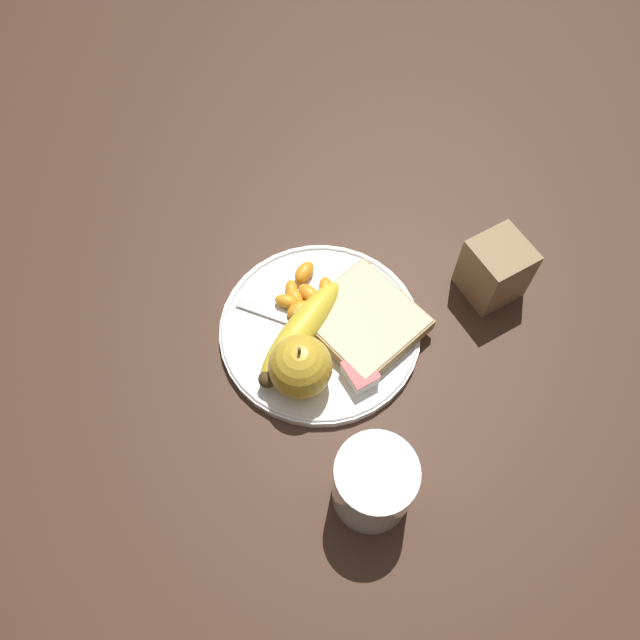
% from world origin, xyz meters
% --- Properties ---
extents(ground_plane, '(3.00, 3.00, 0.00)m').
position_xyz_m(ground_plane, '(0.00, 0.00, 0.00)').
color(ground_plane, '#42281C').
extents(plate, '(0.25, 0.25, 0.01)m').
position_xyz_m(plate, '(0.00, 0.00, 0.01)').
color(plate, white).
rests_on(plate, ground_plane).
extents(juice_glass, '(0.08, 0.08, 0.10)m').
position_xyz_m(juice_glass, '(-0.20, 0.05, 0.05)').
color(juice_glass, silver).
rests_on(juice_glass, ground_plane).
extents(apple, '(0.07, 0.07, 0.08)m').
position_xyz_m(apple, '(-0.05, 0.05, 0.05)').
color(apple, gold).
rests_on(apple, plate).
extents(banana, '(0.10, 0.16, 0.04)m').
position_xyz_m(banana, '(-0.01, 0.03, 0.03)').
color(banana, yellow).
rests_on(banana, plate).
extents(bread_slice, '(0.15, 0.14, 0.02)m').
position_xyz_m(bread_slice, '(-0.02, -0.05, 0.02)').
color(bread_slice, tan).
rests_on(bread_slice, plate).
extents(fork, '(0.14, 0.12, 0.00)m').
position_xyz_m(fork, '(0.01, 0.01, 0.01)').
color(fork, silver).
rests_on(fork, plate).
extents(jam_packet, '(0.04, 0.03, 0.02)m').
position_xyz_m(jam_packet, '(-0.08, -0.01, 0.02)').
color(jam_packet, white).
rests_on(jam_packet, plate).
extents(orange_segment_0, '(0.03, 0.04, 0.02)m').
position_xyz_m(orange_segment_0, '(0.07, -0.02, 0.02)').
color(orange_segment_0, orange).
rests_on(orange_segment_0, plate).
extents(orange_segment_1, '(0.03, 0.02, 0.02)m').
position_xyz_m(orange_segment_1, '(0.05, 0.01, 0.02)').
color(orange_segment_1, orange).
rests_on(orange_segment_1, plate).
extents(orange_segment_2, '(0.03, 0.03, 0.02)m').
position_xyz_m(orange_segment_2, '(0.04, -0.03, 0.02)').
color(orange_segment_2, orange).
rests_on(orange_segment_2, plate).
extents(orange_segment_3, '(0.03, 0.03, 0.02)m').
position_xyz_m(orange_segment_3, '(0.05, 0.02, 0.02)').
color(orange_segment_3, orange).
rests_on(orange_segment_3, plate).
extents(orange_segment_4, '(0.03, 0.02, 0.01)m').
position_xyz_m(orange_segment_4, '(0.06, 0.01, 0.02)').
color(orange_segment_4, orange).
rests_on(orange_segment_4, plate).
extents(orange_segment_5, '(0.02, 0.03, 0.02)m').
position_xyz_m(orange_segment_5, '(0.03, 0.01, 0.02)').
color(orange_segment_5, orange).
rests_on(orange_segment_5, plate).
extents(orange_segment_6, '(0.04, 0.03, 0.02)m').
position_xyz_m(orange_segment_6, '(0.04, -0.01, 0.02)').
color(orange_segment_6, orange).
rests_on(orange_segment_6, plate).
extents(orange_segment_7, '(0.03, 0.03, 0.01)m').
position_xyz_m(orange_segment_7, '(0.02, -0.02, 0.02)').
color(orange_segment_7, orange).
rests_on(orange_segment_7, plate).
extents(condiment_caddy, '(0.07, 0.07, 0.08)m').
position_xyz_m(condiment_caddy, '(-0.05, -0.22, 0.04)').
color(condiment_caddy, '#93704C').
rests_on(condiment_caddy, ground_plane).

